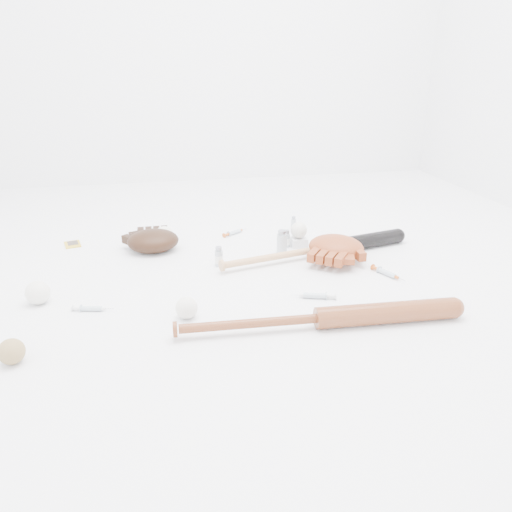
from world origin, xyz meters
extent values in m
plane|color=white|center=(0.00, 0.00, 0.00)|extent=(3.00, 3.00, 0.00)
cube|color=gold|center=(-0.67, 0.43, 0.00)|extent=(0.08, 0.10, 0.00)
cube|color=white|center=(0.26, 0.23, 0.02)|extent=(0.07, 0.07, 0.04)
sphere|color=white|center=(0.26, 0.23, 0.07)|extent=(0.07, 0.07, 0.07)
sphere|color=white|center=(-0.70, -0.11, 0.04)|extent=(0.08, 0.08, 0.08)
sphere|color=white|center=(-0.29, 0.35, 0.04)|extent=(0.08, 0.08, 0.08)
sphere|color=white|center=(-0.24, -0.30, 0.03)|extent=(0.07, 0.07, 0.07)
sphere|color=olive|center=(-0.70, -0.45, 0.03)|extent=(0.07, 0.07, 0.07)
cylinder|color=#AAB4BB|center=(0.21, 0.23, 0.04)|extent=(0.03, 0.03, 0.07)
cylinder|color=#AAB4BB|center=(0.30, 0.45, 0.03)|extent=(0.02, 0.02, 0.06)
cylinder|color=#AAB4BB|center=(-0.09, 0.08, 0.04)|extent=(0.03, 0.03, 0.08)
cylinder|color=#AAB4BB|center=(0.17, 0.16, 0.05)|extent=(0.04, 0.04, 0.10)
camera|label=1|loc=(-0.30, -1.65, 0.74)|focal=35.00mm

